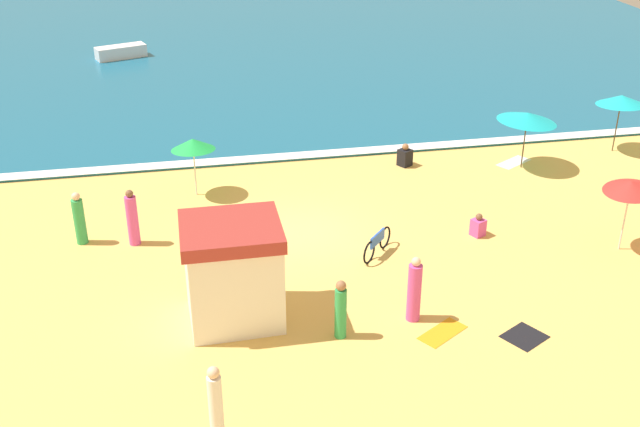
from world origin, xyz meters
The scene contains 20 objects.
ground_plane centered at (0.00, 0.00, 0.00)m, with size 60.00×60.00×0.00m, color #EDBC60.
ocean_water centered at (0.00, 28.00, 0.05)m, with size 60.00×44.00×0.10m, color #196084.
wave_breaker_foam centered at (0.00, 6.30, 0.10)m, with size 57.00×0.70×0.01m, color white.
lifeguard_cabana centered at (-2.57, -4.46, 1.43)m, with size 2.57×2.34×2.81m.
beach_umbrella_0 centered at (-3.21, 3.59, 1.93)m, with size 1.67×1.68×2.18m.
beach_umbrella_1 centered at (13.69, 4.60, 2.15)m, with size 2.31×2.32×2.41m.
beach_umbrella_3 centered at (9.30, 3.69, 2.05)m, with size 2.35×2.33×2.31m.
beach_umbrella_5 centered at (9.56, -2.98, 2.16)m, with size 1.98×1.96×2.41m.
parked_bicycle centered at (2.04, -1.86, 0.38)m, with size 1.24×1.41×0.76m.
beachgoer_0 centered at (-5.31, 0.26, 0.88)m, with size 0.49×0.49×1.87m.
beachgoer_2 centered at (0.01, -5.84, 0.81)m, with size 0.43×0.43×1.67m.
beachgoer_4 centered at (4.90, 4.73, 0.38)m, with size 0.62×0.62×0.91m.
beachgoer_6 centered at (-3.37, -8.99, 0.93)m, with size 0.33×0.33×1.91m.
beachgoer_7 centered at (5.55, -1.27, 0.33)m, with size 0.51×0.51×0.77m.
beachgoer_8 centered at (2.08, -5.44, 0.89)m, with size 0.51×0.51×1.89m.
beachgoer_9 centered at (-6.95, 0.64, 0.83)m, with size 0.48×0.48×1.76m.
beach_towel_0 centered at (9.20, 4.19, 0.01)m, with size 1.62×1.32×0.01m.
beach_towel_1 centered at (2.66, -6.20, 0.01)m, with size 1.50×1.27×0.01m.
beach_towel_3 centered at (4.69, -6.78, 0.01)m, with size 1.32×1.28×0.01m.
small_boat_0 centered at (-6.52, 22.68, 0.44)m, with size 2.94×1.85×0.69m.
Camera 1 is at (-3.63, -21.78, 11.75)m, focal length 43.10 mm.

